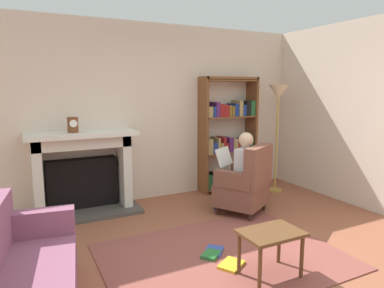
{
  "coord_description": "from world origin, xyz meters",
  "views": [
    {
      "loc": [
        -1.79,
        -2.54,
        1.73
      ],
      "look_at": [
        0.1,
        1.2,
        1.05
      ],
      "focal_mm": 32.24,
      "sensor_mm": 36.0,
      "label": 1
    }
  ],
  "objects_px": {
    "fireplace": "(83,170)",
    "seated_reader": "(239,169)",
    "mantel_clock": "(73,125)",
    "bookshelf": "(228,137)",
    "floor_lamp": "(278,102)",
    "armchair_reading": "(246,184)",
    "side_table": "(271,238)"
  },
  "relations": [
    {
      "from": "armchair_reading",
      "to": "floor_lamp",
      "type": "relative_size",
      "value": 0.54
    },
    {
      "from": "bookshelf",
      "to": "seated_reader",
      "type": "xyz_separation_m",
      "value": [
        -0.46,
        -1.0,
        -0.29
      ]
    },
    {
      "from": "mantel_clock",
      "to": "fireplace",
      "type": "bearing_deg",
      "value": 43.0
    },
    {
      "from": "bookshelf",
      "to": "seated_reader",
      "type": "height_order",
      "value": "bookshelf"
    },
    {
      "from": "seated_reader",
      "to": "side_table",
      "type": "relative_size",
      "value": 2.04
    },
    {
      "from": "fireplace",
      "to": "bookshelf",
      "type": "relative_size",
      "value": 0.77
    },
    {
      "from": "fireplace",
      "to": "seated_reader",
      "type": "relative_size",
      "value": 1.29
    },
    {
      "from": "mantel_clock",
      "to": "seated_reader",
      "type": "distance_m",
      "value": 2.31
    },
    {
      "from": "fireplace",
      "to": "mantel_clock",
      "type": "bearing_deg",
      "value": -137.0
    },
    {
      "from": "bookshelf",
      "to": "floor_lamp",
      "type": "xyz_separation_m",
      "value": [
        0.68,
        -0.44,
        0.6
      ]
    },
    {
      "from": "bookshelf",
      "to": "seated_reader",
      "type": "relative_size",
      "value": 1.68
    },
    {
      "from": "armchair_reading",
      "to": "seated_reader",
      "type": "height_order",
      "value": "seated_reader"
    },
    {
      "from": "bookshelf",
      "to": "floor_lamp",
      "type": "distance_m",
      "value": 1.0
    },
    {
      "from": "bookshelf",
      "to": "side_table",
      "type": "height_order",
      "value": "bookshelf"
    },
    {
      "from": "bookshelf",
      "to": "armchair_reading",
      "type": "bearing_deg",
      "value": -109.97
    },
    {
      "from": "fireplace",
      "to": "bookshelf",
      "type": "xyz_separation_m",
      "value": [
        2.4,
        0.03,
        0.31
      ]
    },
    {
      "from": "seated_reader",
      "to": "mantel_clock",
      "type": "bearing_deg",
      "value": -53.47
    },
    {
      "from": "bookshelf",
      "to": "side_table",
      "type": "xyz_separation_m",
      "value": [
        -1.16,
        -2.55,
        -0.54
      ]
    },
    {
      "from": "side_table",
      "to": "floor_lamp",
      "type": "relative_size",
      "value": 0.31
    },
    {
      "from": "fireplace",
      "to": "mantel_clock",
      "type": "height_order",
      "value": "mantel_clock"
    },
    {
      "from": "mantel_clock",
      "to": "floor_lamp",
      "type": "height_order",
      "value": "floor_lamp"
    },
    {
      "from": "seated_reader",
      "to": "floor_lamp",
      "type": "xyz_separation_m",
      "value": [
        1.14,
        0.56,
        0.89
      ]
    },
    {
      "from": "fireplace",
      "to": "seated_reader",
      "type": "xyz_separation_m",
      "value": [
        1.94,
        -0.96,
        0.02
      ]
    },
    {
      "from": "side_table",
      "to": "floor_lamp",
      "type": "distance_m",
      "value": 3.02
    },
    {
      "from": "armchair_reading",
      "to": "floor_lamp",
      "type": "height_order",
      "value": "floor_lamp"
    },
    {
      "from": "fireplace",
      "to": "seated_reader",
      "type": "distance_m",
      "value": 2.17
    },
    {
      "from": "mantel_clock",
      "to": "seated_reader",
      "type": "bearing_deg",
      "value": -22.82
    },
    {
      "from": "armchair_reading",
      "to": "seated_reader",
      "type": "relative_size",
      "value": 0.85
    },
    {
      "from": "fireplace",
      "to": "mantel_clock",
      "type": "xyz_separation_m",
      "value": [
        -0.11,
        -0.1,
        0.65
      ]
    },
    {
      "from": "armchair_reading",
      "to": "floor_lamp",
      "type": "distance_m",
      "value": 1.66
    },
    {
      "from": "seated_reader",
      "to": "armchair_reading",
      "type": "bearing_deg",
      "value": 90.0
    },
    {
      "from": "armchair_reading",
      "to": "mantel_clock",
      "type": "bearing_deg",
      "value": -55.2
    }
  ]
}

